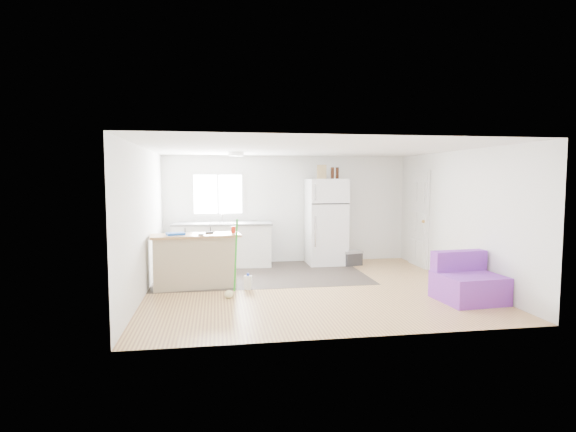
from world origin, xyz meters
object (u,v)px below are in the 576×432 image
at_px(cooler, 352,258).
at_px(red_cup, 233,230).
at_px(cardboard_box, 322,172).
at_px(bottle_left, 332,173).
at_px(cleaner_jug, 248,282).
at_px(mop, 231,283).
at_px(refrigerator, 326,222).
at_px(kitchen_cabinets, 223,244).
at_px(bottle_right, 337,173).
at_px(blue_tray, 175,234).
at_px(peninsula, 195,261).
at_px(purple_seat, 467,283).

height_order(cooler, red_cup, red_cup).
height_order(cooler, cardboard_box, cardboard_box).
xyz_separation_m(cooler, red_cup, (-2.62, -1.45, 0.83)).
bearing_deg(bottle_left, cardboard_box, -176.52).
bearing_deg(cleaner_jug, mop, -104.75).
xyz_separation_m(refrigerator, bottle_left, (0.11, -0.07, 1.07)).
bearing_deg(cardboard_box, cooler, -13.95).
relative_size(cleaner_jug, cardboard_box, 0.94).
bearing_deg(kitchen_cabinets, bottle_right, 1.98).
xyz_separation_m(cooler, blue_tray, (-3.61, -1.53, 0.78)).
distance_m(peninsula, mop, 1.01).
bearing_deg(red_cup, kitchen_cabinets, 95.16).
xyz_separation_m(purple_seat, cardboard_box, (-1.58, 3.19, 1.77)).
xyz_separation_m(blue_tray, bottle_left, (3.20, 1.70, 1.06)).
bearing_deg(blue_tray, cardboard_box, 29.69).
bearing_deg(cardboard_box, bottle_right, 13.68).
distance_m(mop, cardboard_box, 3.67).
bearing_deg(cleaner_jug, blue_tray, -175.41).
relative_size(red_cup, cardboard_box, 0.40).
bearing_deg(mop, cardboard_box, 41.69).
bearing_deg(cooler, blue_tray, -172.08).
relative_size(cardboard_box, bottle_left, 1.20).
bearing_deg(blue_tray, bottle_right, 28.08).
xyz_separation_m(kitchen_cabinets, bottle_right, (2.51, -0.08, 1.53)).
relative_size(cooler, bottle_right, 1.95).
distance_m(refrigerator, cleaner_jug, 2.90).
xyz_separation_m(kitchen_cabinets, refrigerator, (2.26, -0.08, 0.46)).
height_order(bottle_left, bottle_right, same).
distance_m(cleaner_jug, blue_tray, 1.49).
relative_size(peninsula, refrigerator, 0.83).
height_order(cleaner_jug, bottle_left, bottle_left).
height_order(peninsula, red_cup, red_cup).
bearing_deg(purple_seat, cardboard_box, 111.97).
bearing_deg(purple_seat, peninsula, 155.79).
bearing_deg(bottle_left, refrigerator, 146.84).
height_order(purple_seat, mop, mop).
relative_size(refrigerator, mop, 1.48).
height_order(mop, blue_tray, mop).
bearing_deg(cardboard_box, kitchen_cabinets, 175.48).
distance_m(refrigerator, mop, 3.42).
bearing_deg(bottle_left, purple_seat, -67.44).
height_order(blue_tray, bottle_left, bottle_left).
distance_m(kitchen_cabinets, purple_seat, 5.01).
height_order(refrigerator, mop, refrigerator).
xyz_separation_m(refrigerator, mop, (-2.18, -2.54, -0.71)).
xyz_separation_m(refrigerator, red_cup, (-2.10, -1.70, 0.05)).
height_order(mop, red_cup, mop).
bearing_deg(kitchen_cabinets, blue_tray, -110.27).
distance_m(refrigerator, bottle_left, 1.08).
bearing_deg(blue_tray, mop, -39.89).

